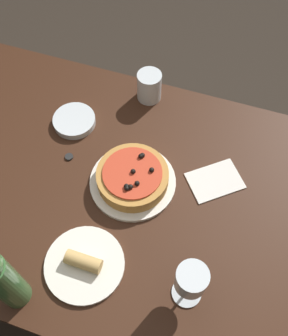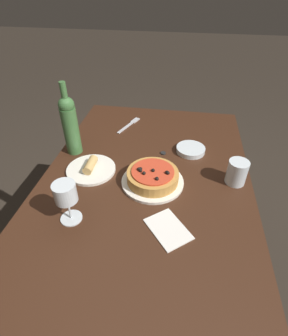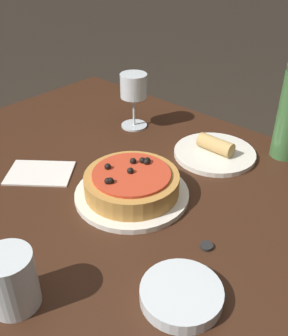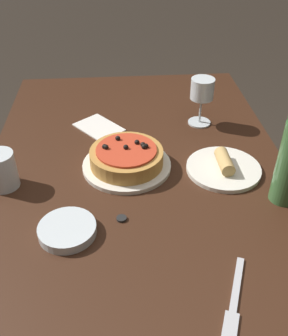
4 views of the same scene
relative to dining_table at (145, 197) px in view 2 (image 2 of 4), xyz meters
name	(u,v)px [view 2 (image 2 of 4)]	position (x,y,z in m)	size (l,w,h in m)	color
ground_plane	(145,280)	(0.00, 0.00, -0.67)	(14.00, 14.00, 0.00)	#2D261E
dining_table	(145,197)	(0.00, 0.00, 0.00)	(1.28, 0.83, 0.77)	#381E11
dinner_plate	(153,182)	(-0.02, -0.03, 0.11)	(0.24, 0.24, 0.01)	white
pizza	(153,176)	(-0.02, -0.03, 0.14)	(0.20, 0.20, 0.06)	#BC843D
wine_glass	(66,195)	(-0.24, 0.22, 0.21)	(0.07, 0.07, 0.15)	silver
wine_bottle	(70,124)	(0.14, 0.35, 0.24)	(0.07, 0.07, 0.32)	#3D6B38
water_cup	(237,172)	(0.04, -0.35, 0.15)	(0.08, 0.08, 0.10)	silver
side_bowl	(191,150)	(0.22, -0.17, 0.11)	(0.13, 0.13, 0.02)	silver
fork	(130,124)	(0.43, 0.15, 0.10)	(0.18, 0.09, 0.00)	#B7B7BC
side_plate	(91,169)	(0.02, 0.23, 0.11)	(0.20, 0.20, 0.05)	white
paper_napkin	(168,229)	(-0.24, -0.11, 0.10)	(0.18, 0.17, 0.00)	silver
bottle_cap	(163,153)	(0.19, -0.05, 0.11)	(0.02, 0.02, 0.01)	black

